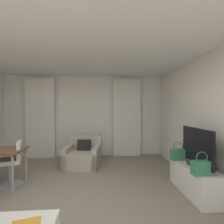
{
  "coord_description": "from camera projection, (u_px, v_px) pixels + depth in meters",
  "views": [
    {
      "loc": [
        0.48,
        -2.6,
        1.55
      ],
      "look_at": [
        0.77,
        1.38,
        1.46
      ],
      "focal_mm": 27.44,
      "sensor_mm": 36.0,
      "label": 1
    }
  ],
  "objects": [
    {
      "name": "curtain_left_panel",
      "position": [
        40.0,
        118.0,
        5.35
      ],
      "size": [
        0.9,
        0.06,
        2.5
      ],
      "color": "silver",
      "rests_on": "ground"
    },
    {
      "name": "curtain_right_panel",
      "position": [
        127.0,
        118.0,
        5.56
      ],
      "size": [
        0.9,
        0.06,
        2.5
      ],
      "color": "silver",
      "rests_on": "ground"
    },
    {
      "name": "handbag_primary",
      "position": [
        178.0,
        154.0,
        3.47
      ],
      "size": [
        0.3,
        0.14,
        0.37
      ],
      "color": "#387F5B",
      "rests_on": "tv_console"
    },
    {
      "name": "wall_window",
      "position": [
        85.0,
        116.0,
        5.59
      ],
      "size": [
        5.12,
        0.06,
        2.6
      ],
      "color": "silver",
      "rests_on": "ground"
    },
    {
      "name": "ceiling",
      "position": [
        67.0,
        36.0,
        2.54
      ],
      "size": [
        5.12,
        6.12,
        0.06
      ],
      "primitive_type": "cube",
      "color": "white",
      "rests_on": "wall_left"
    },
    {
      "name": "tv_flatscreen",
      "position": [
        197.0,
        149.0,
        3.05
      ],
      "size": [
        0.2,
        0.93,
        0.69
      ],
      "color": "#333338",
      "rests_on": "tv_console"
    },
    {
      "name": "ground_plane",
      "position": [
        68.0,
        210.0,
        2.59
      ],
      "size": [
        12.0,
        12.0,
        0.0
      ],
      "primitive_type": "plane",
      "color": "gray"
    },
    {
      "name": "handbag_secondary",
      "position": [
        202.0,
        167.0,
        2.69
      ],
      "size": [
        0.3,
        0.14,
        0.37
      ],
      "color": "#387F5B",
      "rests_on": "tv_console"
    },
    {
      "name": "desk_chair",
      "position": [
        12.0,
        166.0,
        3.42
      ],
      "size": [
        0.5,
        0.5,
        0.88
      ],
      "color": "gray",
      "rests_on": "ground"
    },
    {
      "name": "armchair",
      "position": [
        83.0,
        156.0,
        4.61
      ],
      "size": [
        1.0,
        0.98,
        0.78
      ],
      "color": "#B2A899",
      "rests_on": "ground"
    },
    {
      "name": "tv_console",
      "position": [
        195.0,
        180.0,
        3.11
      ],
      "size": [
        0.45,
        1.16,
        0.5
      ],
      "color": "white",
      "rests_on": "ground"
    }
  ]
}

